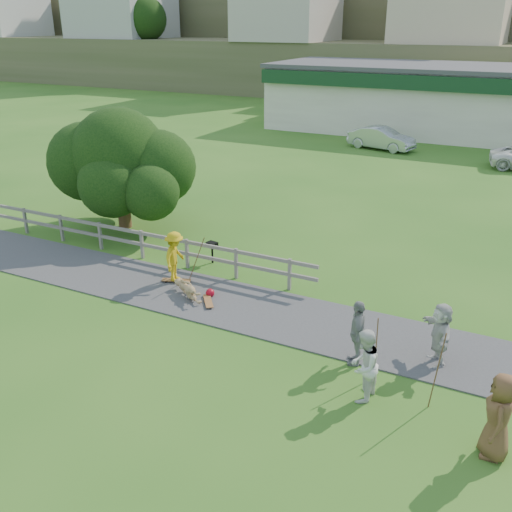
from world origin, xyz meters
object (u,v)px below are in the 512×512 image
object	(u,v)px
spectator_c	(499,416)
tree	(121,176)
skater_rider	(175,259)
bbq	(212,253)
spectator_d	(440,334)
car_silver	(381,138)
spectator_b	(357,333)
spectator_a	(364,366)
skater_fallen	(188,290)

from	to	relation	value
spectator_c	tree	bearing A→B (deg)	-123.28
skater_rider	spectator_c	bearing A→B (deg)	-121.09
tree	bbq	xyz separation A→B (m)	(5.39, -1.70, -1.82)
spectator_d	bbq	world-z (taller)	spectator_d
car_silver	tree	distance (m)	21.50
car_silver	spectator_d	bearing A→B (deg)	-148.98
spectator_b	spectator_d	distance (m)	2.10
spectator_b	spectator_a	bearing A→B (deg)	6.49
spectator_a	tree	world-z (taller)	tree
skater_rider	skater_fallen	bearing A→B (deg)	-137.48
spectator_c	tree	distance (m)	17.52
skater_fallen	tree	distance (m)	7.87
spectator_a	tree	distance (m)	14.63
bbq	skater_rider	bearing A→B (deg)	-83.02
spectator_c	spectator_d	bearing A→B (deg)	-157.51
tree	spectator_c	bearing A→B (deg)	-26.26
spectator_d	spectator_b	bearing A→B (deg)	-90.84
spectator_a	spectator_d	distance (m)	2.66
skater_fallen	tree	world-z (taller)	tree
skater_fallen	spectator_c	xyz separation A→B (m)	(9.51, -3.24, 0.68)
spectator_a	spectator_b	distance (m)	1.54
spectator_d	car_silver	size ratio (longest dim) A/B	0.38
spectator_a	spectator_d	bearing A→B (deg)	155.26
skater_fallen	spectator_b	distance (m)	6.11
spectator_a	spectator_c	distance (m)	3.02
skater_fallen	car_silver	xyz separation A→B (m)	(-0.65, 25.22, 0.47)
spectator_c	spectator_d	world-z (taller)	spectator_c
skater_rider	skater_fallen	world-z (taller)	skater_rider
skater_rider	spectator_d	size ratio (longest dim) A/B	1.00
skater_fallen	spectator_d	xyz separation A→B (m)	(7.85, -0.31, 0.58)
skater_rider	spectator_c	size ratio (longest dim) A/B	0.91
skater_rider	spectator_a	bearing A→B (deg)	-124.43
skater_fallen	skater_rider	bearing A→B (deg)	84.81
spectator_b	tree	distance (m)	13.46
spectator_b	spectator_c	size ratio (longest dim) A/B	0.94
spectator_b	spectator_c	world-z (taller)	spectator_c
skater_fallen	bbq	world-z (taller)	bbq
spectator_d	tree	bearing A→B (deg)	-135.44
spectator_a	car_silver	distance (m)	28.76
spectator_d	skater_fallen	bearing A→B (deg)	-118.78
spectator_b	car_silver	bearing A→B (deg)	177.80
spectator_b	skater_rider	bearing A→B (deg)	-122.00
spectator_b	bbq	size ratio (longest dim) A/B	2.20
skater_fallen	bbq	distance (m)	2.90
spectator_a	tree	size ratio (longest dim) A/B	0.29
spectator_b	bbq	bearing A→B (deg)	-137.02
spectator_c	spectator_b	bearing A→B (deg)	-126.74
car_silver	skater_rider	bearing A→B (deg)	-168.16
car_silver	spectator_c	bearing A→B (deg)	-147.75
spectator_b	tree	world-z (taller)	tree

